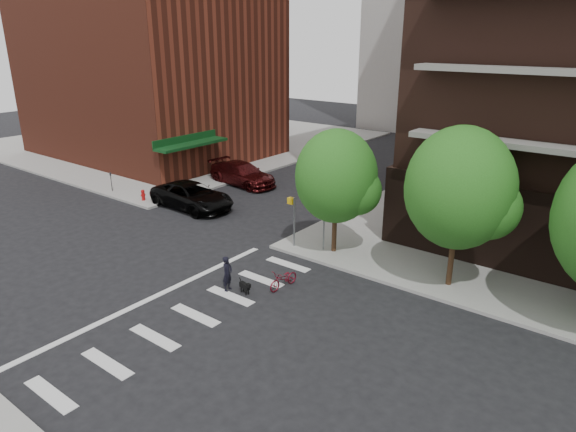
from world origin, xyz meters
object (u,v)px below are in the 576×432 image
object	(u,v)px
dog_walker	(227,274)
parked_car_maroon	(242,174)
fire_hydrant	(143,194)
parked_car_black	(192,196)
scooter	(284,279)
parked_car_silver	(342,153)

from	to	relation	value
dog_walker	parked_car_maroon	bearing A→B (deg)	26.64
fire_hydrant	parked_car_black	world-z (taller)	parked_car_black
parked_car_maroon	scooter	world-z (taller)	parked_car_maroon
parked_car_maroon	dog_walker	xyz separation A→B (m)	(10.74, -12.62, -0.03)
parked_car_maroon	scooter	xyz separation A→B (m)	(12.52, -10.97, -0.39)
parked_car_maroon	scooter	size ratio (longest dim) A/B	3.43
parked_car_black	parked_car_silver	xyz separation A→B (m)	(0.81, 16.51, -0.07)
fire_hydrant	dog_walker	world-z (taller)	dog_walker
scooter	dog_walker	xyz separation A→B (m)	(-1.79, -1.65, 0.36)
fire_hydrant	dog_walker	distance (m)	14.14
parked_car_black	parked_car_maroon	distance (m)	6.07
scooter	fire_hydrant	bearing A→B (deg)	170.25
fire_hydrant	parked_car_maroon	xyz separation A→B (m)	(2.30, 7.16, 0.27)
parked_car_black	scooter	world-z (taller)	parked_car_black
fire_hydrant	parked_car_black	bearing A→B (deg)	19.18
dog_walker	scooter	bearing A→B (deg)	-61.04
fire_hydrant	parked_car_maroon	size ratio (longest dim) A/B	0.13
parked_car_silver	dog_walker	bearing A→B (deg)	-161.30
parked_car_maroon	parked_car_silver	distance (m)	10.74
parked_car_silver	dog_walker	size ratio (longest dim) A/B	2.85
parked_car_silver	scooter	xyz separation A→B (m)	(10.56, -21.53, -0.31)
parked_car_maroon	scooter	bearing A→B (deg)	-125.83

